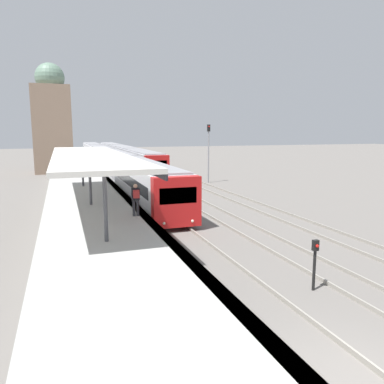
{
  "coord_description": "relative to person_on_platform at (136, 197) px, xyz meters",
  "views": [
    {
      "loc": [
        -5.62,
        -5.59,
        5.28
      ],
      "look_at": [
        1.8,
        15.67,
        1.62
      ],
      "focal_mm": 35.0,
      "sensor_mm": 36.0,
      "label": 1
    }
  ],
  "objects": [
    {
      "name": "train_far",
      "position": [
        5.75,
        40.64,
        -0.31
      ],
      "size": [
        2.54,
        44.48,
        2.98
      ],
      "color": "red",
      "rests_on": "ground_plane"
    },
    {
      "name": "distant_domed_building",
      "position": [
        -4.32,
        32.79,
        4.54
      ],
      "size": [
        4.64,
        4.64,
        13.68
      ],
      "color": "#89705B",
      "rests_on": "ground_plane"
    },
    {
      "name": "train_near",
      "position": [
        2.15,
        30.63,
        -0.27
      ],
      "size": [
        2.61,
        61.97,
        3.06
      ],
      "color": "red",
      "rests_on": "ground_plane"
    },
    {
      "name": "track_platform_line",
      "position": [
        2.15,
        -13.06,
        -1.89
      ],
      "size": [
        1.51,
        120.0,
        0.15
      ],
      "color": "gray",
      "rests_on": "ground_plane"
    },
    {
      "name": "signal_mast_far",
      "position": [
        10.83,
        17.17,
        1.71
      ],
      "size": [
        0.28,
        0.29,
        5.96
      ],
      "color": "gray",
      "rests_on": "ground_plane"
    },
    {
      "name": "person_on_platform",
      "position": [
        0.0,
        0.0,
        0.0
      ],
      "size": [
        0.4,
        0.4,
        1.66
      ],
      "color": "#2D2D33",
      "rests_on": "station_platform"
    },
    {
      "name": "signal_post_near",
      "position": [
        4.3,
        -8.77,
        -0.88
      ],
      "size": [
        0.2,
        0.21,
        1.75
      ],
      "color": "black",
      "rests_on": "ground_plane"
    },
    {
      "name": "platform_canopy",
      "position": [
        -1.91,
        3.89,
        1.9
      ],
      "size": [
        4.0,
        19.81,
        3.01
      ],
      "color": "beige",
      "rests_on": "station_platform"
    }
  ]
}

